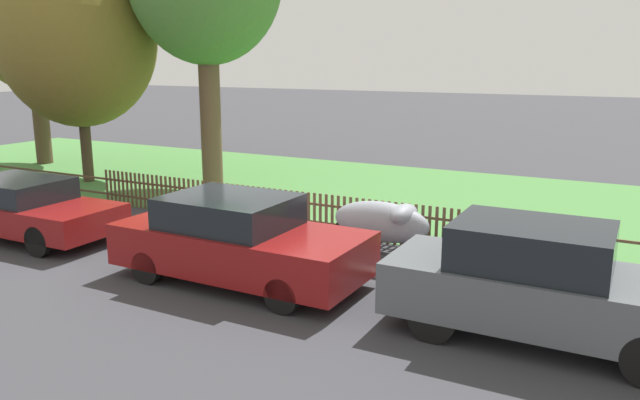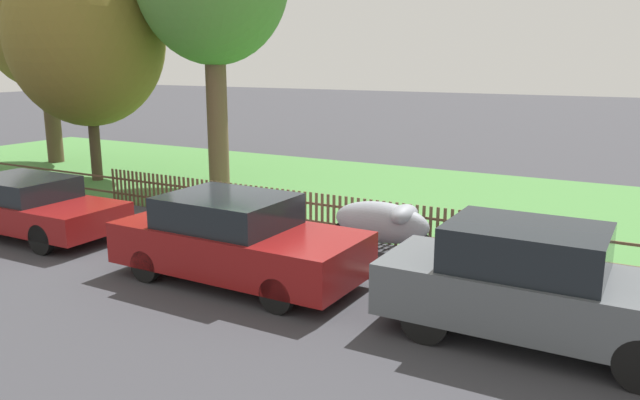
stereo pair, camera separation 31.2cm
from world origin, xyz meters
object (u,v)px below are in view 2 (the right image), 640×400
at_px(parked_car_black_saloon, 28,206).
at_px(covered_motorcycle, 384,222).
at_px(tree_nearest_kerb, 43,20).
at_px(tree_behind_motorcycle, 86,37).
at_px(parked_car_red_compact, 536,285).
at_px(parked_car_navy_estate, 236,239).

bearing_deg(parked_car_black_saloon, covered_motorcycle, 18.92).
relative_size(tree_nearest_kerb, tree_behind_motorcycle, 1.08).
bearing_deg(tree_nearest_kerb, tree_behind_motorcycle, -22.69).
distance_m(parked_car_red_compact, tree_nearest_kerb, 20.04).
relative_size(parked_car_navy_estate, parked_car_red_compact, 1.04).
height_order(parked_car_black_saloon, covered_motorcycle, parked_car_black_saloon).
height_order(parked_car_red_compact, tree_nearest_kerb, tree_nearest_kerb).
bearing_deg(tree_behind_motorcycle, parked_car_black_saloon, -53.91).
distance_m(parked_car_red_compact, covered_motorcycle, 4.23).
relative_size(parked_car_navy_estate, tree_nearest_kerb, 0.57).
xyz_separation_m(covered_motorcycle, tree_behind_motorcycle, (-10.86, 2.55, 3.73)).
xyz_separation_m(parked_car_navy_estate, covered_motorcycle, (1.58, 2.62, -0.10)).
bearing_deg(covered_motorcycle, parked_car_red_compact, -36.71).
relative_size(parked_car_red_compact, tree_nearest_kerb, 0.55).
distance_m(parked_car_black_saloon, parked_car_red_compact, 10.48).
distance_m(covered_motorcycle, tree_nearest_kerb, 16.22).
bearing_deg(tree_nearest_kerb, parked_car_red_compact, -20.62).
height_order(parked_car_red_compact, covered_motorcycle, parked_car_red_compact).
distance_m(parked_car_navy_estate, parked_car_red_compact, 4.90).
xyz_separation_m(parked_car_red_compact, tree_nearest_kerb, (-18.32, 6.90, 4.26)).
bearing_deg(covered_motorcycle, parked_car_black_saloon, -158.87).
height_order(parked_car_red_compact, tree_behind_motorcycle, tree_behind_motorcycle).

